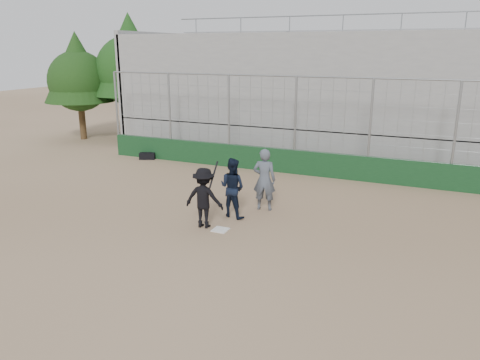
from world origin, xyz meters
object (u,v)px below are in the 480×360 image
at_px(umpire, 264,183).
at_px(catcher_crouched, 232,197).
at_px(batter_at_plate, 204,198).
at_px(equipment_bag, 147,156).

bearing_deg(umpire, catcher_crouched, 47.77).
bearing_deg(batter_at_plate, catcher_crouched, 69.83).
xyz_separation_m(catcher_crouched, equipment_bag, (-6.98, 5.49, -0.47)).
distance_m(umpire, equipment_bag, 8.87).
height_order(batter_at_plate, catcher_crouched, batter_at_plate).
bearing_deg(batter_at_plate, equipment_bag, 134.94).
xyz_separation_m(umpire, equipment_bag, (-7.64, 4.46, -0.76)).
bearing_deg(umpire, equipment_bag, -40.15).
bearing_deg(catcher_crouched, batter_at_plate, -110.17).
relative_size(catcher_crouched, umpire, 0.69).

